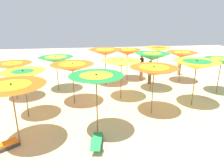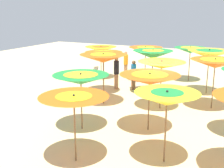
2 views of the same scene
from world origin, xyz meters
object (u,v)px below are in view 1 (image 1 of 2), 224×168
(beach_umbrella_4, at_px, (221,61))
(beachgoer_0, at_px, (180,64))
(beach_umbrella_2, at_px, (154,71))
(beach_umbrella_11, at_px, (56,60))
(beach_umbrella_0, at_px, (12,90))
(lounger_1, at_px, (159,69))
(beach_umbrella_12, at_px, (105,52))
(beach_umbrella_14, at_px, (158,49))
(beach_umbrella_7, at_px, (121,63))
(beachgoer_1, at_px, (141,67))
(beach_umbrella_10, at_px, (13,66))
(beach_ball, at_px, (164,71))
(beach_umbrella_13, at_px, (127,52))
(beach_umbrella_1, at_px, (96,80))
(beach_umbrella_3, at_px, (196,65))
(lounger_2, at_px, (97,141))
(beachgoer_2, at_px, (150,72))
(beach_umbrella_6, at_px, (72,67))
(lounger_0, at_px, (2,145))
(beach_umbrella_5, at_px, (23,75))
(beach_umbrella_9, at_px, (182,55))
(beach_umbrella_8, at_px, (152,57))

(beach_umbrella_4, xyz_separation_m, beachgoer_0, (-4.24, -0.47, -1.10))
(beach_umbrella_2, relative_size, beachgoer_0, 1.41)
(beach_umbrella_11, xyz_separation_m, beachgoer_0, (-2.31, 9.31, -1.10))
(beach_umbrella_0, distance_m, lounger_1, 13.55)
(beach_umbrella_12, xyz_separation_m, beachgoer_0, (-1.58, 6.17, -1.37))
(beach_umbrella_11, distance_m, beach_umbrella_14, 8.58)
(beach_umbrella_7, relative_size, beachgoer_1, 1.21)
(beach_umbrella_7, relative_size, beach_umbrella_10, 1.07)
(beach_ball, bearing_deg, beach_umbrella_13, -63.59)
(beach_umbrella_1, relative_size, lounger_1, 2.17)
(beach_umbrella_1, xyz_separation_m, beach_umbrella_3, (-2.24, 5.22, -0.12))
(beach_umbrella_1, xyz_separation_m, beach_umbrella_13, (-7.35, 2.79, -0.23))
(lounger_2, relative_size, beachgoer_2, 0.76)
(beach_umbrella_10, xyz_separation_m, beachgoer_2, (-1.61, 8.42, -1.03))
(beach_umbrella_6, relative_size, lounger_0, 1.94)
(beach_umbrella_5, distance_m, lounger_1, 12.09)
(beach_umbrella_11, xyz_separation_m, lounger_0, (6.20, -1.34, -1.78))
(beach_umbrella_4, relative_size, beach_umbrella_11, 0.99)
(beach_umbrella_5, height_order, beach_umbrella_11, beach_umbrella_5)
(beach_umbrella_5, bearing_deg, beach_umbrella_3, 91.05)
(beach_umbrella_3, height_order, beachgoer_2, beach_umbrella_3)
(beach_umbrella_11, xyz_separation_m, beachgoer_1, (-1.37, 5.87, -0.98))
(beach_umbrella_4, distance_m, beach_umbrella_9, 2.82)
(lounger_2, bearing_deg, beach_umbrella_8, -24.87)
(lounger_0, bearing_deg, beach_umbrella_14, 9.28)
(lounger_2, relative_size, beachgoer_0, 0.76)
(beach_umbrella_7, bearing_deg, beach_umbrella_13, 162.35)
(beach_umbrella_7, relative_size, beachgoer_0, 1.36)
(lounger_0, distance_m, beachgoer_2, 10.07)
(beach_umbrella_6, xyz_separation_m, lounger_2, (4.08, 0.92, -1.81))
(beach_umbrella_11, bearing_deg, beach_umbrella_7, 62.13)
(beachgoer_0, bearing_deg, beach_umbrella_10, 53.85)
(lounger_1, bearing_deg, beach_umbrella_2, 17.63)
(beach_umbrella_2, distance_m, beach_umbrella_3, 2.55)
(beach_umbrella_2, relative_size, beach_umbrella_13, 1.02)
(beach_umbrella_4, bearing_deg, beach_umbrella_10, -93.60)
(beach_umbrella_6, height_order, beachgoer_1, beach_umbrella_6)
(beach_umbrella_3, xyz_separation_m, beach_umbrella_4, (-1.54, 2.49, -0.20))
(beach_umbrella_8, relative_size, beach_umbrella_12, 0.97)
(beachgoer_0, xyz_separation_m, beach_ball, (-1.16, -0.77, -0.76))
(beach_umbrella_10, distance_m, beach_umbrella_13, 7.62)
(beach_umbrella_1, relative_size, beach_umbrella_2, 1.07)
(beach_umbrella_3, height_order, beach_umbrella_12, beach_umbrella_12)
(beach_umbrella_3, height_order, beach_umbrella_7, beach_umbrella_3)
(beach_umbrella_5, bearing_deg, beachgoer_0, 119.83)
(beach_umbrella_5, relative_size, beach_umbrella_14, 1.04)
(beach_umbrella_13, distance_m, beachgoer_0, 4.65)
(beach_umbrella_3, relative_size, beach_umbrella_6, 1.08)
(beach_umbrella_8, bearing_deg, beach_umbrella_6, -72.15)
(beach_umbrella_10, bearing_deg, lounger_0, 9.91)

